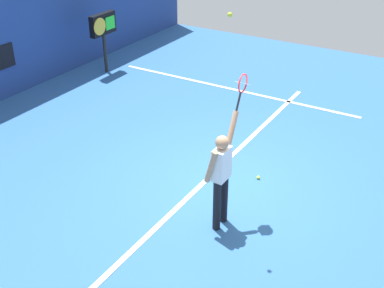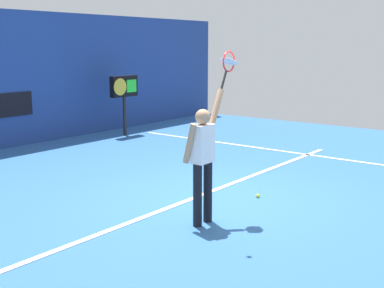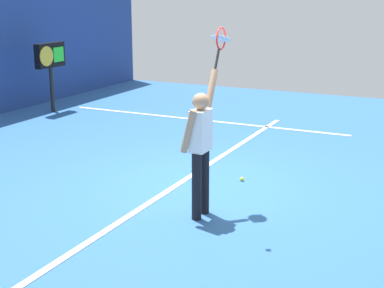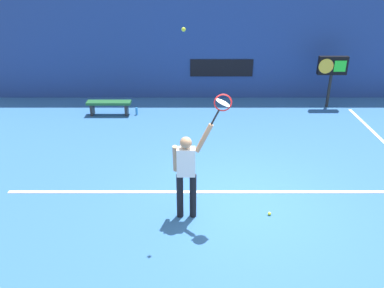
{
  "view_description": "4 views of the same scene",
  "coord_description": "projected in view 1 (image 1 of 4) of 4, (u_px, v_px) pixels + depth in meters",
  "views": [
    {
      "loc": [
        -7.18,
        -3.58,
        5.28
      ],
      "look_at": [
        -1.25,
        -0.02,
        1.46
      ],
      "focal_mm": 46.85,
      "sensor_mm": 36.0,
      "label": 1
    },
    {
      "loc": [
        -6.87,
        -4.75,
        2.57
      ],
      "look_at": [
        -1.14,
        -0.31,
        1.17
      ],
      "focal_mm": 47.76,
      "sensor_mm": 36.0,
      "label": 2
    },
    {
      "loc": [
        -7.73,
        -3.57,
        2.96
      ],
      "look_at": [
        -1.31,
        -0.46,
        1.05
      ],
      "focal_mm": 53.58,
      "sensor_mm": 36.0,
      "label": 3
    },
    {
      "loc": [
        -1.04,
        -6.91,
        4.56
      ],
      "look_at": [
        -1.06,
        0.21,
        1.22
      ],
      "focal_mm": 36.99,
      "sensor_mm": 36.0,
      "label": 4
    }
  ],
  "objects": [
    {
      "name": "tennis_ball",
      "position": [
        230.0,
        15.0,
        6.7
      ],
      "size": [
        0.07,
        0.07,
        0.07
      ],
      "primitive_type": "sphere",
      "color": "#CCE033"
    },
    {
      "name": "scoreboard_clock",
      "position": [
        103.0,
        27.0,
        14.17
      ],
      "size": [
        0.96,
        0.2,
        1.72
      ],
      "color": "black",
      "rests_on": "ground_plane"
    },
    {
      "name": "court_sideline",
      "position": [
        232.0,
        89.0,
        13.63
      ],
      "size": [
        0.1,
        7.0,
        0.01
      ],
      "primitive_type": "cube",
      "color": "white",
      "rests_on": "ground_plane"
    },
    {
      "name": "tennis_player",
      "position": [
        221.0,
        174.0,
        7.99
      ],
      "size": [
        0.73,
        0.31,
        1.95
      ],
      "color": "black",
      "rests_on": "ground_plane"
    },
    {
      "name": "court_baseline",
      "position": [
        208.0,
        178.0,
        9.72
      ],
      "size": [
        10.0,
        0.1,
        0.01
      ],
      "primitive_type": "cube",
      "color": "white",
      "rests_on": "ground_plane"
    },
    {
      "name": "ground_plane",
      "position": [
        225.0,
        184.0,
        9.56
      ],
      "size": [
        18.0,
        18.0,
        0.0
      ],
      "primitive_type": "plane",
      "color": "#2D609E"
    },
    {
      "name": "spare_ball",
      "position": [
        258.0,
        177.0,
        9.69
      ],
      "size": [
        0.07,
        0.07,
        0.07
      ],
      "primitive_type": "sphere",
      "color": "#CCE033",
      "rests_on": "ground_plane"
    },
    {
      "name": "tennis_racket",
      "position": [
        242.0,
        85.0,
        7.82
      ],
      "size": [
        0.42,
        0.27,
        0.62
      ],
      "color": "black"
    }
  ]
}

